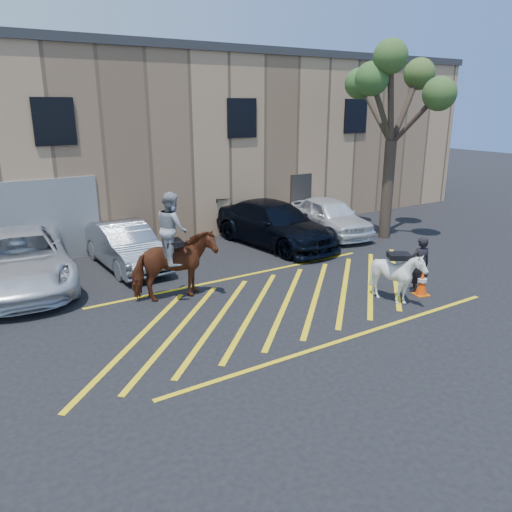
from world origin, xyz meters
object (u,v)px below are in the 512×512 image
car_white_pickup (20,260)px  car_white_suv (330,216)px  handler (420,265)px  traffic_cone (422,283)px  car_blue_suv (275,224)px  mounted_bay (174,257)px  saddled_white (397,276)px  car_silver_sedan (125,245)px  tree (395,88)px

car_white_pickup → car_white_suv: 11.59m
handler → traffic_cone: handler is taller
car_blue_suv → mounted_bay: mounted_bay is taller
car_blue_suv → saddled_white: size_ratio=3.16×
car_silver_sedan → tree: bearing=-13.1°
car_white_pickup → car_blue_suv: 8.82m
car_silver_sedan → traffic_cone: (6.15, -6.96, -0.35)m
car_blue_suv → tree: tree is taller
car_silver_sedan → saddled_white: saddled_white is taller
mounted_bay → car_white_suv: bearing=21.3°
car_white_pickup → saddled_white: (8.32, -6.74, -0.07)m
car_white_pickup → car_white_suv: car_white_pickup is taller
car_white_pickup → car_silver_sedan: 3.20m
car_white_suv → handler: (-2.18, -6.42, 0.07)m
car_white_suv → saddled_white: bearing=-108.6°
car_silver_sedan → car_white_pickup: bearing=-178.6°
car_white_pickup → handler: size_ratio=3.58×
car_white_pickup → saddled_white: car_white_pickup is taller
car_blue_suv → car_white_suv: 2.78m
car_white_pickup → tree: 14.11m
saddled_white → car_white_suv: bearing=63.6°
car_silver_sedan → saddled_white: bearing=-55.8°
mounted_bay → saddled_white: bearing=-34.6°
car_silver_sedan → handler: handler is taller
saddled_white → traffic_cone: (1.02, -0.02, -0.38)m
car_silver_sedan → mounted_bay: (0.19, -3.54, 0.48)m
car_white_pickup → traffic_cone: car_white_pickup is taller
car_blue_suv → tree: 6.68m
saddled_white → tree: size_ratio=0.24×
handler → tree: 7.83m
car_white_pickup → traffic_cone: bearing=-30.5°
mounted_bay → tree: bearing=9.6°
traffic_cone → tree: 8.27m
traffic_cone → mounted_bay: bearing=150.1°
car_white_suv → traffic_cone: 7.00m
car_white_pickup → car_blue_suv: car_white_pickup is taller
car_blue_suv → saddled_white: (-0.49, -6.50, -0.06)m
car_blue_suv → car_white_suv: size_ratio=1.25×
car_white_pickup → car_silver_sedan: bearing=9.0°
mounted_bay → saddled_white: 6.01m
car_white_pickup → tree: tree is taller
car_blue_suv → saddled_white: bearing=-101.2°
car_white_pickup → handler: 11.47m
car_white_pickup → handler: bearing=-29.5°
car_blue_suv → mounted_bay: (-5.43, -3.10, 0.39)m
car_blue_suv → car_white_suv: (2.78, 0.09, -0.05)m
car_white_suv → car_white_pickup: bearing=-172.9°
car_silver_sedan → traffic_cone: car_silver_sedan is taller
mounted_bay → tree: 10.86m
car_silver_sedan → tree: 11.28m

